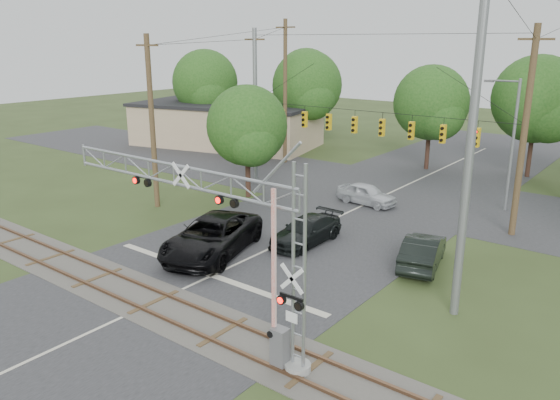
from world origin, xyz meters
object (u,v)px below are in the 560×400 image
Objects in this scene: traffic_signal_span at (380,122)px; pickup_black at (212,236)px; sedan_silver at (367,194)px; streetlight at (511,139)px; commercial_building at (226,124)px; car_dark at (306,231)px; crossing_gantry at (218,225)px.

traffic_signal_span is 2.79× the size of pickup_black.
traffic_signal_span reaches higher than sedan_silver.
traffic_signal_span reaches higher than streetlight.
traffic_signal_span is at bearing -37.97° from commercial_building.
car_dark is (2.94, 4.25, -0.25)m from pickup_black.
pickup_black is 12.93m from sedan_silver.
sedan_silver is (-1.02, 8.53, -0.01)m from car_dark.
commercial_building is at bearing 114.11° from pickup_black.
streetlight reaches higher than sedan_silver.
pickup_black is 0.83× the size of streetlight.
crossing_gantry is 1.40× the size of streetlight.
car_dark is at bearing 107.94° from crossing_gantry.
traffic_signal_span is 5.03m from sedan_silver.
streetlight is at bearing 63.13° from car_dark.
traffic_signal_span is at bearing 100.55° from crossing_gantry.
pickup_black is 5.17m from car_dark.
commercial_building is (-20.46, 22.99, 1.24)m from pickup_black.
car_dark is (-3.27, 10.08, -3.77)m from crossing_gantry.
crossing_gantry is at bearing -60.79° from pickup_black.
traffic_signal_span is (-3.42, 18.36, 1.17)m from crossing_gantry.
crossing_gantry reaches higher than pickup_black.
commercial_building is (-23.40, 18.74, 1.49)m from car_dark.
crossing_gantry is 0.61× the size of traffic_signal_span.
commercial_building is at bearing 141.88° from car_dark.
pickup_black is (-2.78, -12.52, -4.69)m from traffic_signal_span.
crossing_gantry is 11.25m from car_dark.
traffic_signal_span is 3.92× the size of car_dark.
traffic_signal_span is 13.66m from pickup_black.
commercial_building is 30.73m from streetlight.
traffic_signal_span is at bearing 59.91° from pickup_black.
crossing_gantry is at bearing -79.45° from traffic_signal_span.
pickup_black is (-6.20, 5.83, -3.52)m from crossing_gantry.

